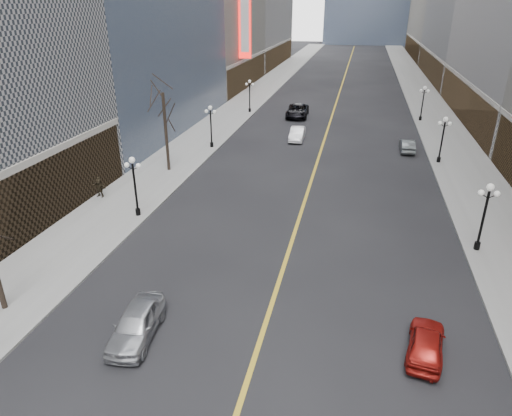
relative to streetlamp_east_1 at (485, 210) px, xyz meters
The scene contains 17 objects.
sidewalk_east 40.16m from the streetlamp_east_1, 86.85° to the left, with size 6.00×230.00×0.15m, color gray.
sidewalk_west 47.68m from the streetlamp_east_1, 122.82° to the left, with size 6.00×230.00×0.15m, color gray.
lane_line 51.45m from the streetlamp_east_1, 103.28° to the left, with size 0.25×200.00×0.02m, color gold.
streetlamp_east_1 is the anchor object (origin of this frame).
streetlamp_east_2 18.00m from the streetlamp_east_1, 90.00° to the left, with size 1.26×0.44×4.52m.
streetlamp_east_3 36.00m from the streetlamp_east_1, 90.00° to the left, with size 1.26×0.44×4.52m.
streetlamp_west_1 23.60m from the streetlamp_east_1, behind, with size 1.26×0.44×4.52m.
streetlamp_west_2 29.68m from the streetlamp_east_1, 142.67° to the left, with size 1.26×0.44×4.52m.
streetlamp_west_3 43.05m from the streetlamp_east_1, 123.25° to the left, with size 1.26×0.44×4.52m.
theatre_marquee 57.87m from the streetlamp_east_1, 118.97° to the left, with size 2.00×0.55×12.00m.
tree_west_far 27.41m from the streetlamp_east_1, 158.43° to the left, with size 3.60×3.60×7.92m.
car_nb_near 21.63m from the streetlamp_east_1, 144.85° to the right, with size 1.82×4.53×1.54m, color #A8ABB0.
car_nb_mid 27.74m from the streetlamp_east_1, 122.62° to the left, with size 1.55×4.43×1.46m, color white.
car_nb_far 38.63m from the streetlamp_east_1, 115.34° to the left, with size 2.86×6.20×1.72m, color black.
car_sb_mid 11.70m from the streetlamp_east_1, 112.00° to the right, with size 1.56×3.88×1.32m, color maroon.
car_sb_far 21.71m from the streetlamp_east_1, 97.45° to the left, with size 1.40×4.01×1.32m, color #4C5254.
ped_west_far 28.38m from the streetlamp_east_1, behind, with size 1.55×0.45×1.68m, color black.
Camera 1 is at (3.57, 1.85, 14.67)m, focal length 32.00 mm.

